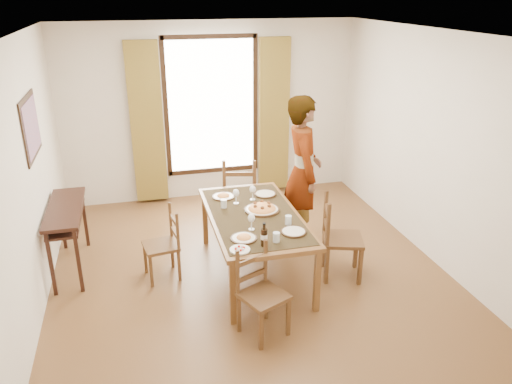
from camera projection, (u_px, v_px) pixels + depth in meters
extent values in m
plane|color=#4D3518|center=(250.00, 271.00, 5.92)|extent=(5.00, 5.00, 0.00)
cube|color=silver|center=(211.00, 112.00, 7.65)|extent=(4.50, 0.10, 2.70)
cube|color=silver|center=(341.00, 287.00, 3.16)|extent=(4.50, 0.10, 2.70)
cube|color=silver|center=(26.00, 182.00, 4.89)|extent=(0.10, 5.00, 2.70)
cube|color=silver|center=(433.00, 148.00, 5.92)|extent=(0.10, 5.00, 2.70)
cube|color=white|center=(248.00, 31.00, 4.89)|extent=(4.50, 5.00, 0.04)
cube|color=white|center=(211.00, 106.00, 7.58)|extent=(1.30, 0.04, 2.00)
cube|color=olive|center=(147.00, 124.00, 7.38)|extent=(0.48, 0.10, 2.40)
cube|color=olive|center=(274.00, 116.00, 7.83)|extent=(0.48, 0.10, 2.40)
cube|color=black|center=(31.00, 127.00, 5.28)|extent=(0.02, 0.86, 0.66)
cube|color=#C54424|center=(32.00, 127.00, 5.28)|extent=(0.01, 0.76, 0.56)
cube|color=black|center=(65.00, 208.00, 5.70)|extent=(0.38, 1.20, 0.04)
cube|color=black|center=(66.00, 218.00, 5.74)|extent=(0.34, 1.10, 0.03)
cube|color=black|center=(51.00, 264.00, 5.32)|extent=(0.04, 0.04, 0.76)
cube|color=black|center=(62.00, 221.00, 6.31)|extent=(0.04, 0.04, 0.76)
cube|color=black|center=(79.00, 261.00, 5.39)|extent=(0.04, 0.04, 0.76)
cube|color=black|center=(85.00, 219.00, 6.37)|extent=(0.04, 0.04, 0.76)
cube|color=brown|center=(254.00, 217.00, 5.61)|extent=(1.00, 1.87, 0.05)
cube|color=black|center=(254.00, 215.00, 5.60)|extent=(0.92, 1.72, 0.01)
cube|color=brown|center=(233.00, 293.00, 4.87)|extent=(0.06, 0.06, 0.70)
cube|color=brown|center=(205.00, 219.00, 6.44)|extent=(0.06, 0.06, 0.70)
cube|color=brown|center=(317.00, 281.00, 5.07)|extent=(0.06, 0.06, 0.70)
cube|color=brown|center=(270.00, 212.00, 6.64)|extent=(0.06, 0.06, 0.70)
cube|color=brown|center=(161.00, 246.00, 5.66)|extent=(0.43, 0.43, 0.04)
cube|color=brown|center=(145.00, 258.00, 5.81)|extent=(0.04, 0.04, 0.40)
cube|color=brown|center=(172.00, 252.00, 5.93)|extent=(0.04, 0.04, 0.40)
cube|color=brown|center=(151.00, 271.00, 5.54)|extent=(0.04, 0.04, 0.40)
cube|color=brown|center=(179.00, 265.00, 5.66)|extent=(0.04, 0.04, 0.40)
cube|color=brown|center=(171.00, 220.00, 5.77)|extent=(0.03, 0.03, 0.44)
cube|color=brown|center=(178.00, 232.00, 5.50)|extent=(0.03, 0.03, 0.44)
cube|color=brown|center=(175.00, 233.00, 5.67)|extent=(0.07, 0.32, 0.04)
cube|color=brown|center=(174.00, 220.00, 5.61)|extent=(0.07, 0.32, 0.04)
cube|color=brown|center=(240.00, 194.00, 6.85)|extent=(0.55, 0.55, 0.04)
cube|color=brown|center=(254.00, 204.00, 7.13)|extent=(0.04, 0.04, 0.50)
cube|color=brown|center=(254.00, 216.00, 6.76)|extent=(0.04, 0.04, 0.50)
cube|color=brown|center=(226.00, 205.00, 7.12)|extent=(0.04, 0.04, 0.50)
cube|color=brown|center=(225.00, 216.00, 6.76)|extent=(0.04, 0.04, 0.50)
cube|color=brown|center=(254.00, 180.00, 6.56)|extent=(0.04, 0.04, 0.55)
cube|color=brown|center=(224.00, 181.00, 6.55)|extent=(0.04, 0.04, 0.55)
cube|color=brown|center=(239.00, 188.00, 6.59)|extent=(0.39, 0.12, 0.06)
cube|color=brown|center=(239.00, 174.00, 6.52)|extent=(0.39, 0.12, 0.06)
cube|color=brown|center=(264.00, 296.00, 4.70)|extent=(0.52, 0.52, 0.04)
cube|color=brown|center=(261.00, 330.00, 4.56)|extent=(0.04, 0.04, 0.42)
cube|color=brown|center=(239.00, 313.00, 4.80)|extent=(0.04, 0.04, 0.42)
cube|color=brown|center=(288.00, 316.00, 4.75)|extent=(0.04, 0.04, 0.42)
cube|color=brown|center=(266.00, 300.00, 5.00)|extent=(0.04, 0.04, 0.42)
cube|color=brown|center=(238.00, 273.00, 4.64)|extent=(0.03, 0.03, 0.47)
cube|color=brown|center=(266.00, 261.00, 4.84)|extent=(0.03, 0.03, 0.47)
cube|color=brown|center=(252.00, 275.00, 4.77)|extent=(0.32, 0.16, 0.05)
cube|color=brown|center=(252.00, 260.00, 4.71)|extent=(0.32, 0.16, 0.05)
cube|color=brown|center=(343.00, 239.00, 5.66)|extent=(0.55, 0.55, 0.04)
cube|color=brown|center=(360.00, 266.00, 5.57)|extent=(0.04, 0.04, 0.47)
cube|color=brown|center=(327.00, 265.00, 5.59)|extent=(0.04, 0.04, 0.47)
cube|color=brown|center=(356.00, 250.00, 5.91)|extent=(0.04, 0.04, 0.47)
cube|color=brown|center=(324.00, 249.00, 5.93)|extent=(0.04, 0.04, 0.47)
cube|color=brown|center=(328.00, 226.00, 5.40)|extent=(0.04, 0.04, 0.52)
cube|color=brown|center=(325.00, 211.00, 5.75)|extent=(0.04, 0.04, 0.52)
cube|color=brown|center=(326.00, 227.00, 5.61)|extent=(0.14, 0.36, 0.05)
cube|color=brown|center=(327.00, 212.00, 5.54)|extent=(0.14, 0.36, 0.05)
imported|color=#999BA1|center=(303.00, 173.00, 6.23)|extent=(0.84, 0.67, 1.95)
cylinder|color=silver|center=(288.00, 220.00, 5.35)|extent=(0.07, 0.07, 0.10)
cylinder|color=silver|center=(224.00, 204.00, 5.76)|extent=(0.07, 0.07, 0.10)
cylinder|color=silver|center=(276.00, 237.00, 4.98)|extent=(0.07, 0.07, 0.10)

